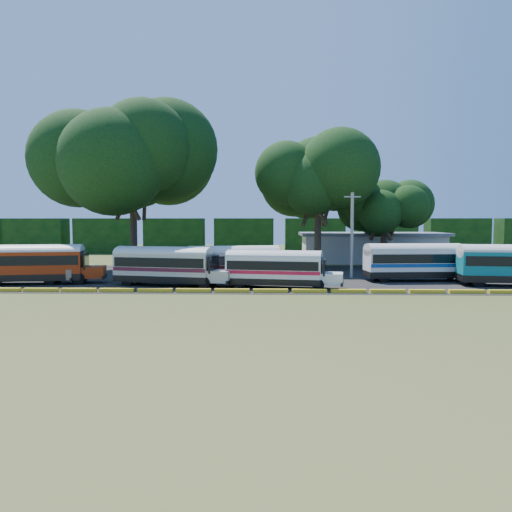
{
  "coord_description": "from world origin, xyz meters",
  "views": [
    {
      "loc": [
        4.48,
        -37.27,
        5.54
      ],
      "look_at": [
        3.23,
        6.0,
        2.5
      ],
      "focal_mm": 35.0,
      "sensor_mm": 36.0,
      "label": 1
    }
  ],
  "objects_px": {
    "bus_cream_west": "(167,264)",
    "bus_red": "(34,261)",
    "bus_beige": "(14,264)",
    "tree_west": "(132,159)",
    "bus_white_red": "(277,267)"
  },
  "relations": [
    {
      "from": "bus_cream_west",
      "to": "tree_west",
      "type": "bearing_deg",
      "value": 128.0
    },
    {
      "from": "bus_red",
      "to": "tree_west",
      "type": "height_order",
      "value": "tree_west"
    },
    {
      "from": "bus_cream_west",
      "to": "bus_red",
      "type": "bearing_deg",
      "value": -171.22
    },
    {
      "from": "bus_beige",
      "to": "bus_white_red",
      "type": "height_order",
      "value": "bus_white_red"
    },
    {
      "from": "bus_red",
      "to": "bus_cream_west",
      "type": "relative_size",
      "value": 1.04
    },
    {
      "from": "bus_red",
      "to": "bus_cream_west",
      "type": "bearing_deg",
      "value": -15.21
    },
    {
      "from": "bus_red",
      "to": "tree_west",
      "type": "relative_size",
      "value": 0.6
    },
    {
      "from": "bus_white_red",
      "to": "bus_cream_west",
      "type": "bearing_deg",
      "value": -177.53
    },
    {
      "from": "bus_white_red",
      "to": "tree_west",
      "type": "bearing_deg",
      "value": 146.61
    },
    {
      "from": "bus_beige",
      "to": "tree_west",
      "type": "height_order",
      "value": "tree_west"
    },
    {
      "from": "bus_beige",
      "to": "bus_cream_west",
      "type": "relative_size",
      "value": 0.91
    },
    {
      "from": "bus_red",
      "to": "bus_beige",
      "type": "bearing_deg",
      "value": 167.49
    },
    {
      "from": "bus_red",
      "to": "bus_white_red",
      "type": "height_order",
      "value": "bus_red"
    },
    {
      "from": "tree_west",
      "to": "bus_white_red",
      "type": "bearing_deg",
      "value": -43.02
    },
    {
      "from": "bus_cream_west",
      "to": "tree_west",
      "type": "distance_m",
      "value": 18.56
    }
  ]
}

